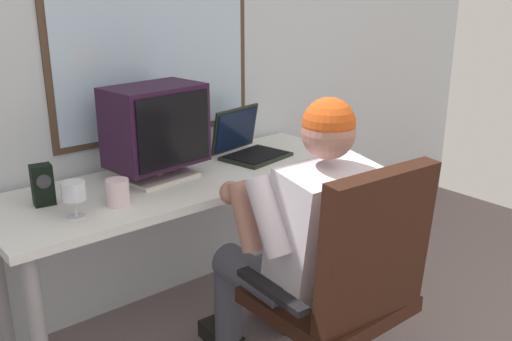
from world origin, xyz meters
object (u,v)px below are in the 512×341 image
(desk, at_px, (187,198))
(wine_glass, at_px, (74,193))
(crt_monitor, at_px, (156,127))
(office_chair, at_px, (350,280))
(desk_speaker, at_px, (43,185))
(coffee_mug, at_px, (118,192))
(person_seated, at_px, (302,238))
(laptop, at_px, (247,144))

(desk, relative_size, wine_glass, 12.36)
(desk, xyz_separation_m, crt_monitor, (-0.11, 0.05, 0.33))
(office_chair, distance_m, desk_speaker, 1.21)
(office_chair, xyz_separation_m, crt_monitor, (-0.23, 0.91, 0.42))
(wine_glass, xyz_separation_m, coffee_mug, (0.17, 0.01, -0.04))
(desk_speaker, bearing_deg, wine_glass, -77.46)
(person_seated, relative_size, desk_speaker, 7.42)
(desk, distance_m, person_seated, 0.62)
(office_chair, bearing_deg, coffee_mug, 124.72)
(laptop, relative_size, desk_speaker, 2.19)
(person_seated, bearing_deg, desk, 103.01)
(desk, xyz_separation_m, person_seated, (0.14, -0.60, -0.02))
(office_chair, distance_m, crt_monitor, 1.03)
(office_chair, relative_size, laptop, 2.84)
(laptop, distance_m, coffee_mug, 0.81)
(desk, distance_m, office_chair, 0.87)
(wine_glass, distance_m, desk_speaker, 0.20)
(person_seated, relative_size, coffee_mug, 11.46)
(crt_monitor, bearing_deg, desk, -26.78)
(wine_glass, bearing_deg, office_chair, -46.73)
(desk, height_order, person_seated, person_seated)
(office_chair, relative_size, crt_monitor, 2.32)
(office_chair, xyz_separation_m, coffee_mug, (-0.51, 0.74, 0.24))
(wine_glass, bearing_deg, crt_monitor, 22.47)
(laptop, distance_m, desk_speaker, 1.01)
(wine_glass, distance_m, coffee_mug, 0.18)
(desk_speaker, xyz_separation_m, coffee_mug, (0.22, -0.19, -0.03))
(wine_glass, relative_size, desk_speaker, 0.86)
(office_chair, bearing_deg, desk, 98.27)
(person_seated, relative_size, laptop, 3.40)
(person_seated, xyz_separation_m, coffee_mug, (-0.52, 0.48, 0.17))
(desk, relative_size, person_seated, 1.43)
(desk, height_order, wine_glass, wine_glass)
(person_seated, relative_size, crt_monitor, 2.77)
(office_chair, distance_m, person_seated, 0.27)
(desk, xyz_separation_m, coffee_mug, (-0.39, -0.12, 0.15))
(desk, distance_m, coffee_mug, 0.43)
(coffee_mug, bearing_deg, office_chair, -55.28)
(laptop, bearing_deg, office_chair, -106.61)
(crt_monitor, relative_size, desk_speaker, 2.68)
(desk_speaker, relative_size, coffee_mug, 1.54)
(person_seated, height_order, laptop, person_seated)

